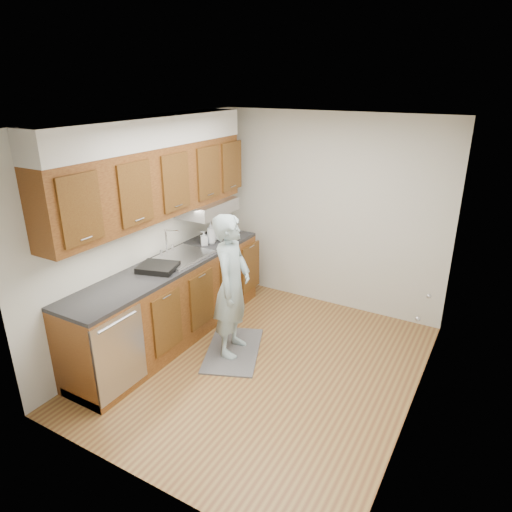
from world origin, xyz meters
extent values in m
plane|color=olive|center=(0.00, 0.00, 0.00)|extent=(3.50, 3.50, 0.00)
plane|color=white|center=(0.00, 0.00, 2.50)|extent=(3.50, 3.50, 0.00)
cube|color=beige|center=(-1.50, 0.00, 1.25)|extent=(0.02, 3.50, 2.50)
cube|color=beige|center=(1.50, 0.00, 1.25)|extent=(0.02, 3.50, 2.50)
cube|color=beige|center=(0.00, 1.75, 1.25)|extent=(3.00, 0.02, 2.50)
cube|color=brown|center=(-1.20, 0.00, 0.45)|extent=(0.60, 2.80, 0.90)
cube|color=black|center=(-1.21, 0.00, 0.92)|extent=(0.63, 2.80, 0.04)
cube|color=#B2B2B7|center=(-1.20, 0.20, 0.89)|extent=(0.48, 0.68, 0.14)
cube|color=#B2B2B7|center=(-1.20, 0.20, 0.94)|extent=(0.52, 0.72, 0.01)
cube|color=#B2B2B7|center=(-0.91, -1.10, 0.47)|extent=(0.03, 0.60, 0.80)
cube|color=brown|center=(-1.33, 0.00, 1.83)|extent=(0.33, 2.80, 0.75)
cube|color=silver|center=(-1.33, 0.00, 2.35)|extent=(0.35, 2.80, 0.30)
cube|color=#A5A5AA|center=(-1.27, 0.85, 1.37)|extent=(0.46, 0.75, 0.16)
cube|color=white|center=(1.49, 0.30, 1.02)|extent=(0.02, 1.22, 2.05)
cube|color=slate|center=(-0.43, 0.09, 0.01)|extent=(0.89, 1.10, 0.02)
imported|color=#90A9AF|center=(-0.43, 0.09, 0.91)|extent=(0.55, 0.71, 1.78)
imported|color=silver|center=(-1.17, 0.77, 1.08)|extent=(0.12, 0.12, 0.28)
imported|color=silver|center=(-1.22, 0.68, 1.03)|extent=(0.11, 0.11, 0.18)
imported|color=silver|center=(-1.20, 0.90, 1.03)|extent=(0.19, 0.19, 0.18)
cube|color=black|center=(-1.17, -0.21, 0.97)|extent=(0.46, 0.42, 0.06)
camera|label=1|loc=(1.97, -3.59, 2.85)|focal=32.00mm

